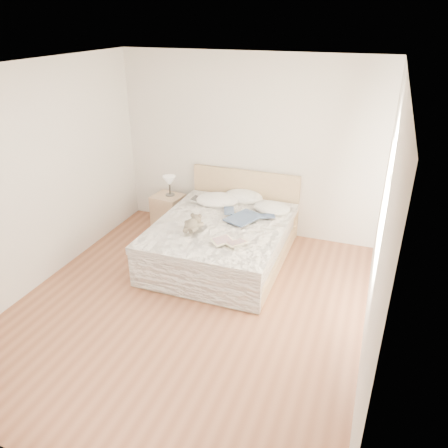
# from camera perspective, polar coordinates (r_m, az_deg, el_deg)

# --- Properties ---
(floor) EXTENTS (4.00, 4.50, 0.00)m
(floor) POSITION_cam_1_polar(r_m,az_deg,el_deg) (5.34, -4.60, -10.56)
(floor) COLOR brown
(floor) RESTS_ON ground
(ceiling) EXTENTS (4.00, 4.50, 0.00)m
(ceiling) POSITION_cam_1_polar(r_m,az_deg,el_deg) (4.33, -5.93, 19.59)
(ceiling) COLOR white
(ceiling) RESTS_ON ground
(wall_back) EXTENTS (4.00, 0.02, 2.70)m
(wall_back) POSITION_cam_1_polar(r_m,az_deg,el_deg) (6.65, 3.09, 10.02)
(wall_back) COLOR silver
(wall_back) RESTS_ON ground
(wall_front) EXTENTS (4.00, 0.02, 2.70)m
(wall_front) POSITION_cam_1_polar(r_m,az_deg,el_deg) (3.07, -23.54, -12.94)
(wall_front) COLOR silver
(wall_front) RESTS_ON ground
(wall_left) EXTENTS (0.02, 4.50, 2.70)m
(wall_left) POSITION_cam_1_polar(r_m,az_deg,el_deg) (5.77, -23.60, 5.33)
(wall_left) COLOR silver
(wall_left) RESTS_ON ground
(wall_right) EXTENTS (0.02, 4.50, 2.70)m
(wall_right) POSITION_cam_1_polar(r_m,az_deg,el_deg) (4.28, 19.91, -0.86)
(wall_right) COLOR silver
(wall_right) RESTS_ON ground
(window) EXTENTS (0.02, 1.30, 1.10)m
(window) POSITION_cam_1_polar(r_m,az_deg,el_deg) (4.51, 20.08, 1.91)
(window) COLOR white
(window) RESTS_ON wall_right
(bed) EXTENTS (1.72, 2.14, 1.00)m
(bed) POSITION_cam_1_polar(r_m,az_deg,el_deg) (6.11, -0.10, -2.01)
(bed) COLOR tan
(bed) RESTS_ON floor
(nightstand) EXTENTS (0.50, 0.45, 0.56)m
(nightstand) POSITION_cam_1_polar(r_m,az_deg,el_deg) (7.07, -7.26, 1.58)
(nightstand) COLOR tan
(nightstand) RESTS_ON floor
(table_lamp) EXTENTS (0.21, 0.21, 0.32)m
(table_lamp) POSITION_cam_1_polar(r_m,az_deg,el_deg) (6.89, -7.15, 5.49)
(table_lamp) COLOR #524C47
(table_lamp) RESTS_ON nightstand
(pillow_left) EXTENTS (0.74, 0.62, 0.19)m
(pillow_left) POSITION_cam_1_polar(r_m,az_deg,el_deg) (6.54, -0.88, 3.16)
(pillow_left) COLOR white
(pillow_left) RESTS_ON bed
(pillow_middle) EXTENTS (0.66, 0.50, 0.18)m
(pillow_middle) POSITION_cam_1_polar(r_m,az_deg,el_deg) (6.67, 2.58, 3.60)
(pillow_middle) COLOR white
(pillow_middle) RESTS_ON bed
(pillow_right) EXTENTS (0.60, 0.46, 0.16)m
(pillow_right) POSITION_cam_1_polar(r_m,az_deg,el_deg) (6.30, 6.24, 2.10)
(pillow_right) COLOR white
(pillow_right) RESTS_ON bed
(blouse) EXTENTS (0.71, 0.73, 0.02)m
(blouse) POSITION_cam_1_polar(r_m,az_deg,el_deg) (5.99, 2.55, 0.83)
(blouse) COLOR navy
(blouse) RESTS_ON bed
(photo_book) EXTENTS (0.34, 0.23, 0.03)m
(photo_book) POSITION_cam_1_polar(r_m,az_deg,el_deg) (6.56, -2.96, 3.13)
(photo_book) COLOR silver
(photo_book) RESTS_ON bed
(childrens_book) EXTENTS (0.46, 0.44, 0.02)m
(childrens_book) POSITION_cam_1_polar(r_m,az_deg,el_deg) (5.35, 0.69, -2.37)
(childrens_book) COLOR #F2E9BF
(childrens_book) RESTS_ON bed
(teddy_bear) EXTENTS (0.26, 0.34, 0.17)m
(teddy_bear) POSITION_cam_1_polar(r_m,az_deg,el_deg) (5.64, -4.29, -0.67)
(teddy_bear) COLOR #655A4B
(teddy_bear) RESTS_ON bed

